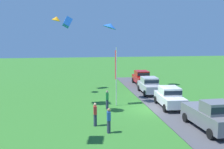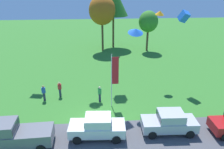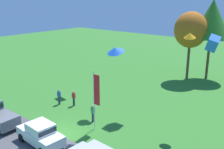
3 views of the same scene
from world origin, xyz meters
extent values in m
plane|color=#337528|center=(0.00, 0.00, 0.00)|extent=(120.00, 120.00, 0.00)
cube|color=#4C4C51|center=(0.00, -2.17, 0.03)|extent=(36.00, 4.40, 0.06)
cylinder|color=black|center=(-3.94, -1.55, 0.40)|extent=(0.69, 0.26, 0.68)
cube|color=white|center=(0.21, -1.88, 0.80)|extent=(4.50, 2.07, 0.80)
cube|color=white|center=(0.31, -1.89, 1.55)|extent=(2.10, 1.76, 0.70)
cube|color=#19232D|center=(0.31, -1.89, 1.55)|extent=(2.14, 1.73, 0.38)
cylinder|color=black|center=(-1.33, -2.64, 0.40)|extent=(0.69, 0.28, 0.68)
cylinder|color=black|center=(-1.23, -0.94, 0.40)|extent=(0.69, 0.28, 0.68)
cylinder|color=black|center=(1.76, -1.12, 0.40)|extent=(0.69, 0.28, 0.68)
cylinder|color=#2D334C|center=(0.59, 3.78, 0.44)|extent=(0.24, 0.24, 0.88)
cube|color=#2D8E47|center=(0.59, 3.78, 1.18)|extent=(0.36, 0.22, 0.60)
sphere|color=beige|center=(0.59, 3.78, 1.60)|extent=(0.22, 0.22, 0.22)
cylinder|color=#2D334C|center=(-5.18, 4.45, 0.44)|extent=(0.24, 0.24, 0.88)
cube|color=#2851AD|center=(-5.18, 4.45, 1.18)|extent=(0.36, 0.22, 0.60)
sphere|color=#9E7051|center=(-5.18, 4.45, 1.60)|extent=(0.22, 0.22, 0.22)
cylinder|color=#2D334C|center=(-3.65, 5.22, 0.44)|extent=(0.24, 0.24, 0.88)
cube|color=red|center=(-3.65, 5.22, 1.18)|extent=(0.36, 0.22, 0.60)
sphere|color=tan|center=(-3.65, 5.22, 1.60)|extent=(0.22, 0.22, 0.22)
cylinder|color=brown|center=(1.67, 22.41, 2.52)|extent=(0.36, 0.36, 5.04)
ellipsoid|color=#B25B19|center=(1.67, 22.41, 7.08)|extent=(4.54, 4.54, 4.99)
cylinder|color=brown|center=(3.77, 24.38, 2.95)|extent=(0.36, 0.36, 5.90)
cone|color=#2D7023|center=(3.77, 24.38, 8.56)|extent=(5.31, 5.31, 5.31)
cylinder|color=silver|center=(1.73, 2.76, 2.71)|extent=(0.08, 0.08, 5.42)
cube|color=red|center=(2.08, 2.76, 3.80)|extent=(0.64, 0.04, 2.71)
cone|color=orange|center=(7.56, 8.35, 8.34)|extent=(1.14, 1.19, 0.63)
cube|color=blue|center=(9.90, 7.21, 8.07)|extent=(1.16, 1.30, 1.47)
cone|color=blue|center=(3.90, 3.02, 7.47)|extent=(1.39, 1.45, 0.81)
camera|label=1|loc=(-21.81, 6.79, 6.40)|focal=42.00mm
camera|label=2|loc=(0.23, -16.12, 11.41)|focal=35.00mm
camera|label=3|loc=(16.44, -12.60, 11.37)|focal=42.00mm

